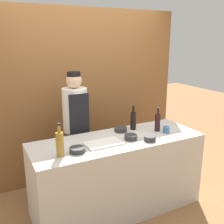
# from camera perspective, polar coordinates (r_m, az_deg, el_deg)

# --- Properties ---
(ground_plane) EXTENTS (14.00, 14.00, 0.00)m
(ground_plane) POSITION_cam_1_polar(r_m,az_deg,el_deg) (3.41, 1.17, -20.06)
(ground_plane) COLOR olive
(cabinet_wall) EXTENTS (2.95, 0.18, 2.40)m
(cabinet_wall) POSITION_cam_1_polar(r_m,az_deg,el_deg) (3.83, -6.43, 3.63)
(cabinet_wall) COLOR brown
(cabinet_wall) RESTS_ON ground_plane
(counter) EXTENTS (1.97, 0.71, 0.90)m
(counter) POSITION_cam_1_polar(r_m,az_deg,el_deg) (3.17, 1.21, -13.44)
(counter) COLOR beige
(counter) RESTS_ON ground_plane
(sauce_bowl_red) EXTENTS (0.13, 0.13, 0.06)m
(sauce_bowl_red) POSITION_cam_1_polar(r_m,az_deg,el_deg) (2.94, 8.26, -5.65)
(sauce_bowl_red) COLOR #2D2D2D
(sauce_bowl_red) RESTS_ON counter
(sauce_bowl_purple) EXTENTS (0.14, 0.14, 0.06)m
(sauce_bowl_purple) POSITION_cam_1_polar(r_m,az_deg,el_deg) (2.95, 4.09, -5.41)
(sauce_bowl_purple) COLOR #2D2D2D
(sauce_bowl_purple) RESTS_ON counter
(sauce_bowl_green) EXTENTS (0.16, 0.16, 0.05)m
(sauce_bowl_green) POSITION_cam_1_polar(r_m,az_deg,el_deg) (2.65, -7.56, -8.11)
(sauce_bowl_green) COLOR #2D2D2D
(sauce_bowl_green) RESTS_ON counter
(sauce_bowl_orange) EXTENTS (0.16, 0.16, 0.05)m
(sauce_bowl_orange) POSITION_cam_1_polar(r_m,az_deg,el_deg) (3.20, 1.90, -3.76)
(sauce_bowl_orange) COLOR #2D2D2D
(sauce_bowl_orange) RESTS_ON counter
(cutting_board) EXTENTS (0.39, 0.23, 0.02)m
(cutting_board) POSITION_cam_1_polar(r_m,az_deg,el_deg) (2.83, -1.89, -6.84)
(cutting_board) COLOR white
(cutting_board) RESTS_ON counter
(bottle_vinegar) EXTENTS (0.08, 0.08, 0.33)m
(bottle_vinegar) POSITION_cam_1_polar(r_m,az_deg,el_deg) (2.56, -11.29, -6.73)
(bottle_vinegar) COLOR olive
(bottle_vinegar) RESTS_ON counter
(bottle_soy) EXTENTS (0.07, 0.07, 0.30)m
(bottle_soy) POSITION_cam_1_polar(r_m,az_deg,el_deg) (3.26, 4.65, -1.77)
(bottle_soy) COLOR black
(bottle_soy) RESTS_ON counter
(bottle_wine) EXTENTS (0.07, 0.07, 0.29)m
(bottle_wine) POSITION_cam_1_polar(r_m,az_deg,el_deg) (3.24, 9.89, -2.13)
(bottle_wine) COLOR black
(bottle_wine) RESTS_ON counter
(cup_blue) EXTENTS (0.07, 0.07, 0.08)m
(cup_blue) POSITION_cam_1_polar(r_m,az_deg,el_deg) (3.22, 11.71, -3.77)
(cup_blue) COLOR #386093
(cup_blue) RESTS_ON counter
(chef_center) EXTENTS (0.31, 0.31, 1.61)m
(chef_center) POSITION_cam_1_polar(r_m,az_deg,el_deg) (3.36, -7.86, -3.73)
(chef_center) COLOR #28282D
(chef_center) RESTS_ON ground_plane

